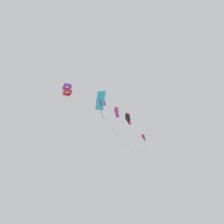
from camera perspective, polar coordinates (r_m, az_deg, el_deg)
kite_delta_highest at (r=39.13m, az=-2.36°, el=2.34°), size 2.25×3.58×5.20m
kite_fish_near_left at (r=45.57m, az=3.34°, el=-1.15°), size 2.09×1.84×7.16m
kite_fish_mid_left at (r=43.85m, az=0.95°, el=0.21°), size 3.77×3.56×8.35m
kite_box_upper_right at (r=47.10m, az=-9.42°, el=4.65°), size 1.53×1.27×1.98m
kite_fish_far_centre at (r=51.95m, az=6.63°, el=-5.19°), size 1.44×1.04×5.83m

